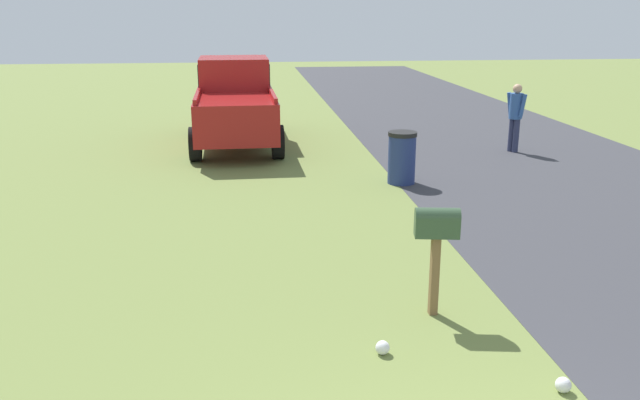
{
  "coord_description": "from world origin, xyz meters",
  "views": [
    {
      "loc": [
        -2.67,
        1.5,
        3.26
      ],
      "look_at": [
        4.92,
        0.65,
        1.04
      ],
      "focal_mm": 37.02,
      "sensor_mm": 36.0,
      "label": 1
    }
  ],
  "objects_px": {
    "mailbox": "(437,231)",
    "pickup_truck": "(235,99)",
    "trash_bin": "(402,158)",
    "pedestrian": "(515,113)"
  },
  "relations": [
    {
      "from": "mailbox",
      "to": "pedestrian",
      "type": "relative_size",
      "value": 0.77
    },
    {
      "from": "mailbox",
      "to": "pedestrian",
      "type": "bearing_deg",
      "value": -18.41
    },
    {
      "from": "mailbox",
      "to": "pickup_truck",
      "type": "height_order",
      "value": "pickup_truck"
    },
    {
      "from": "mailbox",
      "to": "trash_bin",
      "type": "xyz_separation_m",
      "value": [
        5.63,
        -0.96,
        -0.47
      ]
    },
    {
      "from": "mailbox",
      "to": "pedestrian",
      "type": "distance_m",
      "value": 9.24
    },
    {
      "from": "trash_bin",
      "to": "pedestrian",
      "type": "distance_m",
      "value": 4.2
    },
    {
      "from": "pickup_truck",
      "to": "mailbox",
      "type": "bearing_deg",
      "value": -168.44
    },
    {
      "from": "pickup_truck",
      "to": "trash_bin",
      "type": "xyz_separation_m",
      "value": [
        -4.33,
        -3.22,
        -0.6
      ]
    },
    {
      "from": "mailbox",
      "to": "trash_bin",
      "type": "distance_m",
      "value": 5.73
    },
    {
      "from": "mailbox",
      "to": "pickup_truck",
      "type": "bearing_deg",
      "value": 21.76
    }
  ]
}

